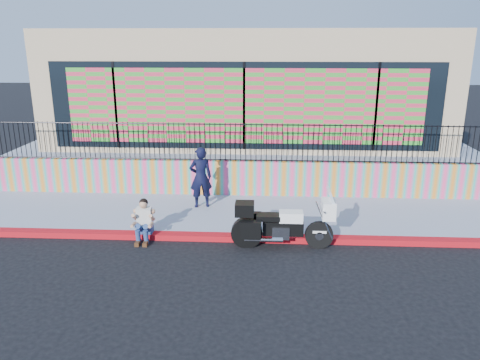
{
  "coord_description": "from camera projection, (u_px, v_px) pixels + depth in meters",
  "views": [
    {
      "loc": [
        0.71,
        -10.95,
        4.88
      ],
      "look_at": [
        0.03,
        1.2,
        1.24
      ],
      "focal_mm": 35.0,
      "sensor_mm": 36.0,
      "label": 1
    }
  ],
  "objects": [
    {
      "name": "ground",
      "position": [
        236.0,
        240.0,
        11.91
      ],
      "size": [
        90.0,
        90.0,
        0.0
      ],
      "primitive_type": "plane",
      "color": "black",
      "rests_on": "ground"
    },
    {
      "name": "mural_wall",
      "position": [
        243.0,
        178.0,
        14.82
      ],
      "size": [
        16.0,
        0.2,
        1.1
      ],
      "primitive_type": "cube",
      "color": "#FD4281",
      "rests_on": "sidewalk"
    },
    {
      "name": "red_curb",
      "position": [
        236.0,
        237.0,
        11.89
      ],
      "size": [
        16.0,
        0.3,
        0.15
      ],
      "primitive_type": "cube",
      "color": "red",
      "rests_on": "ground"
    },
    {
      "name": "police_motorcycle",
      "position": [
        281.0,
        223.0,
        11.33
      ],
      "size": [
        2.45,
        0.81,
        1.52
      ],
      "color": "black",
      "rests_on": "ground"
    },
    {
      "name": "storefront_building",
      "position": [
        249.0,
        83.0,
        18.76
      ],
      "size": [
        14.0,
        8.06,
        4.0
      ],
      "color": "tan",
      "rests_on": "elevated_platform"
    },
    {
      "name": "police_officer",
      "position": [
        201.0,
        177.0,
        13.64
      ],
      "size": [
        0.75,
        0.59,
        1.81
      ],
      "primitive_type": "imported",
      "rotation": [
        0.0,
        0.0,
        3.41
      ],
      "color": "black",
      "rests_on": "sidewalk"
    },
    {
      "name": "sidewalk",
      "position": [
        240.0,
        214.0,
        13.47
      ],
      "size": [
        16.0,
        3.0,
        0.15
      ],
      "primitive_type": "cube",
      "color": "#949CB1",
      "rests_on": "ground"
    },
    {
      "name": "metal_fence",
      "position": [
        243.0,
        142.0,
        14.49
      ],
      "size": [
        15.8,
        0.04,
        1.2
      ],
      "primitive_type": null,
      "color": "black",
      "rests_on": "mural_wall"
    },
    {
      "name": "seated_man",
      "position": [
        143.0,
        224.0,
        11.74
      ],
      "size": [
        0.54,
        0.71,
        1.06
      ],
      "color": "navy",
      "rests_on": "ground"
    },
    {
      "name": "elevated_platform",
      "position": [
        249.0,
        146.0,
        19.72
      ],
      "size": [
        16.0,
        10.0,
        1.25
      ],
      "primitive_type": "cube",
      "color": "#949CB1",
      "rests_on": "ground"
    }
  ]
}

